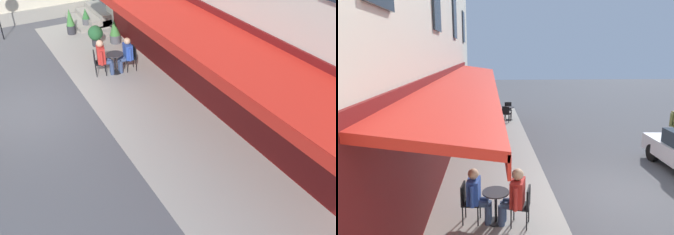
{
  "view_description": "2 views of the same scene",
  "coord_description": "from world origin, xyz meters",
  "views": [
    {
      "loc": [
        -10.47,
        1.02,
        6.51
      ],
      "look_at": [
        -3.69,
        -2.82,
        1.12
      ],
      "focal_mm": 40.3,
      "sensor_mm": 36.0,
      "label": 1
    },
    {
      "loc": [
        7.34,
        -3.51,
        3.76
      ],
      "look_at": [
        -3.31,
        -2.92,
        1.45
      ],
      "focal_mm": 32.23,
      "sensor_mm": 36.0,
      "label": 2
    }
  ],
  "objects": [
    {
      "name": "cafe_chair_black_corner_right",
      "position": [
        1.11,
        -4.02,
        0.55
      ],
      "size": [
        0.44,
        0.44,
        0.91
      ],
      "color": "black",
      "rests_on": "ground_plane"
    },
    {
      "name": "potted_plant_under_sign",
      "position": [
        3.72,
        -4.45,
        0.5
      ],
      "size": [
        0.46,
        0.46,
        1.02
      ],
      "color": "#4C4C51",
      "rests_on": "ground_plane"
    },
    {
      "name": "sidewalk_cafe_terrace",
      "position": [
        -3.25,
        -3.4,
        0.0
      ],
      "size": [
        20.5,
        3.2,
        0.01
      ],
      "primitive_type": "cube",
      "color": "gray",
      "rests_on": "ground_plane"
    },
    {
      "name": "potted_plant_by_steps",
      "position": [
        5.6,
        -3.13,
        0.56
      ],
      "size": [
        0.38,
        0.38,
        1.14
      ],
      "color": "#2D2D33",
      "rests_on": "ground_plane"
    },
    {
      "name": "cafe_table_mid_terrace",
      "position": [
        1.18,
        -3.4,
        0.49
      ],
      "size": [
        0.6,
        0.6,
        0.75
      ],
      "color": "black",
      "rests_on": "ground_plane"
    },
    {
      "name": "potted_plant_entrance_left",
      "position": [
        3.84,
        -3.64,
        0.49
      ],
      "size": [
        0.62,
        0.62,
        0.86
      ],
      "color": "#2D2D33",
      "rests_on": "ground_plane"
    },
    {
      "name": "ground_plane",
      "position": [
        0.0,
        0.0,
        0.0
      ],
      "size": [
        70.0,
        70.0,
        0.0
      ],
      "primitive_type": "plane",
      "color": "#4C4C51"
    },
    {
      "name": "seated_companion_in_blue",
      "position": [
        1.14,
        -3.81,
        0.69
      ],
      "size": [
        0.64,
        0.55,
        1.27
      ],
      "color": "navy",
      "rests_on": "ground_plane"
    },
    {
      "name": "cafe_chair_black_near_door",
      "position": [
        1.35,
        -2.79,
        0.55
      ],
      "size": [
        0.49,
        0.49,
        0.91
      ],
      "color": "black",
      "rests_on": "ground_plane"
    },
    {
      "name": "seated_patron_in_red",
      "position": [
        1.29,
        -2.99,
        0.71
      ],
      "size": [
        0.66,
        0.62,
        1.32
      ],
      "color": "navy",
      "rests_on": "ground_plane"
    },
    {
      "name": "potted_plant_entrance_right",
      "position": [
        6.0,
        -3.97,
        0.43
      ],
      "size": [
        0.35,
        0.35,
        0.89
      ],
      "color": "#4C4C51",
      "rests_on": "ground_plane"
    },
    {
      "name": "back_alley_steps",
      "position": [
        6.6,
        -4.59,
        0.24
      ],
      "size": [
        2.4,
        1.75,
        0.6
      ],
      "color": "gray",
      "rests_on": "ground_plane"
    }
  ]
}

